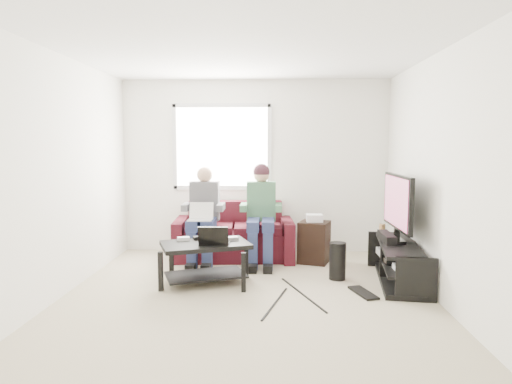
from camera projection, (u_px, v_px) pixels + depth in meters
floor at (247, 300)px, 4.82m from camera, size 4.50×4.50×0.00m
ceiling at (246, 48)px, 4.55m from camera, size 4.50×4.50×0.00m
wall_back at (255, 167)px, 6.92m from camera, size 4.50×0.00×4.50m
wall_front at (222, 208)px, 2.45m from camera, size 4.50×0.00×4.50m
wall_left at (55, 177)px, 4.76m from camera, size 0.00×4.50×4.50m
wall_right at (444, 178)px, 4.61m from camera, size 0.00×4.50×4.50m
window at (222, 147)px, 6.89m from camera, size 1.48×0.04×1.28m
sofa at (234, 237)px, 6.60m from camera, size 1.74×0.89×0.80m
person_left at (203, 211)px, 6.29m from camera, size 0.40×0.71×1.32m
person_right at (261, 207)px, 6.28m from camera, size 0.40×0.71×1.37m
laptop_silver at (200, 216)px, 6.05m from camera, size 0.32×0.22×0.24m
coffee_table at (205, 253)px, 5.34m from camera, size 1.14×0.91×0.50m
laptop_black at (215, 234)px, 5.23m from camera, size 0.40×0.35×0.24m
controller_a at (183, 239)px, 5.45m from camera, size 0.16×0.13×0.04m
controller_b at (199, 238)px, 5.50m from camera, size 0.16×0.14×0.04m
controller_c at (232, 239)px, 5.46m from camera, size 0.16×0.14×0.04m
tv_stand at (398, 265)px, 5.43m from camera, size 0.62×1.47×0.47m
tv at (398, 204)px, 5.45m from camera, size 0.12×1.10×0.81m
soundbar at (387, 237)px, 5.50m from camera, size 0.12×0.50×0.10m
drink_cup at (382, 228)px, 6.02m from camera, size 0.08×0.08×0.12m
console_white at (408, 268)px, 5.02m from camera, size 0.30×0.22×0.06m
console_grey at (392, 252)px, 5.72m from camera, size 0.34×0.26×0.08m
console_black at (400, 260)px, 5.37m from camera, size 0.38×0.30×0.07m
subwoofer at (337, 261)px, 5.54m from camera, size 0.20×0.20×0.45m
keyboard_floor at (363, 293)px, 5.01m from camera, size 0.28×0.48×0.03m
end_table at (314, 241)px, 6.32m from camera, size 0.39×0.39×0.68m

